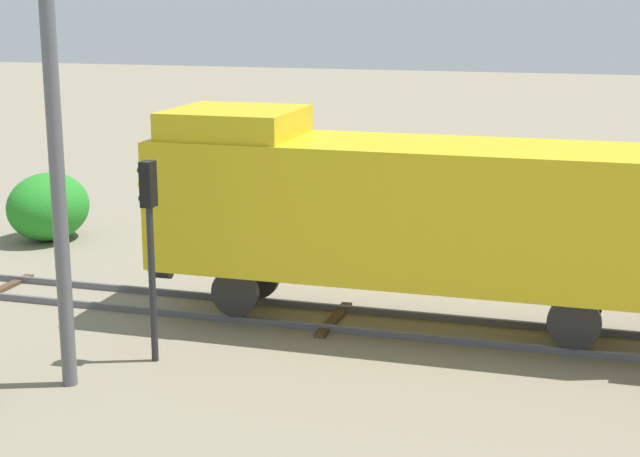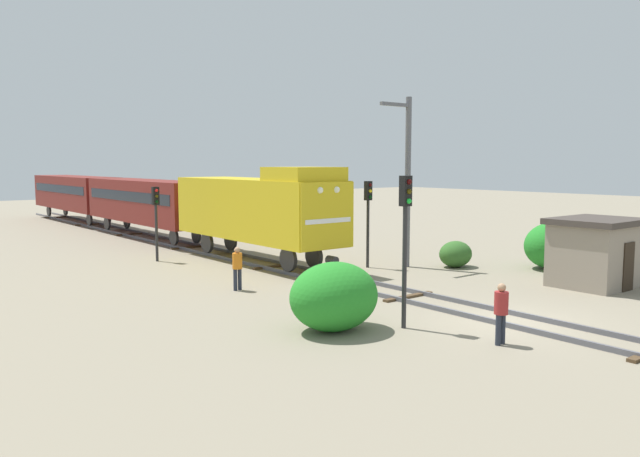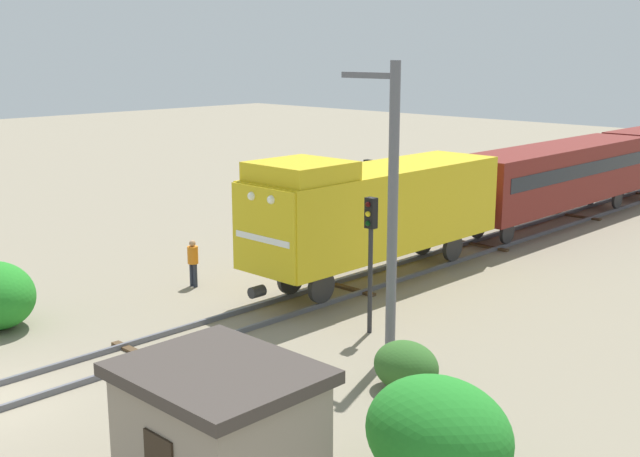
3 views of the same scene
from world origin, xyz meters
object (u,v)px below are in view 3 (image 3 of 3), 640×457
object	(u,v)px
traffic_signal_mid	(370,240)
traffic_signal_far	(368,186)
catenary_mast	(391,204)
relay_hut	(220,436)
passenger_car_leading	(556,173)
locomotive	(374,207)
worker_by_signal	(193,259)

from	to	relation	value
traffic_signal_mid	traffic_signal_far	world-z (taller)	traffic_signal_mid
traffic_signal_far	catenary_mast	world-z (taller)	catenary_mast
traffic_signal_far	relay_hut	size ratio (longest dim) A/B	1.07
passenger_car_leading	traffic_signal_mid	xyz separation A→B (m)	(3.40, -17.52, 0.32)
locomotive	passenger_car_leading	bearing A→B (deg)	90.00
passenger_car_leading	traffic_signal_far	bearing A→B (deg)	-110.75
traffic_signal_far	worker_by_signal	distance (m)	8.91
traffic_signal_mid	relay_hut	bearing A→B (deg)	-65.46
traffic_signal_mid	relay_hut	world-z (taller)	traffic_signal_mid
traffic_signal_far	catenary_mast	size ratio (longest dim) A/B	0.47
locomotive	traffic_signal_mid	size ratio (longest dim) A/B	2.84
passenger_car_leading	worker_by_signal	world-z (taller)	passenger_car_leading
locomotive	traffic_signal_far	world-z (taller)	locomotive
worker_by_signal	relay_hut	size ratio (longest dim) A/B	0.49
passenger_car_leading	relay_hut	xyz separation A→B (m)	(7.50, -26.50, -1.13)
catenary_mast	relay_hut	size ratio (longest dim) A/B	2.28
catenary_mast	relay_hut	xyz separation A→B (m)	(2.56, -7.99, -2.85)
catenary_mast	locomotive	bearing A→B (deg)	133.65
traffic_signal_far	relay_hut	distance (m)	20.33
traffic_signal_mid	relay_hut	distance (m)	9.98
traffic_signal_mid	catenary_mast	bearing A→B (deg)	-32.88
locomotive	traffic_signal_far	bearing A→B (deg)	133.22
traffic_signal_far	worker_by_signal	size ratio (longest dim) A/B	2.21
locomotive	passenger_car_leading	world-z (taller)	locomotive
worker_by_signal	catenary_mast	xyz separation A→B (m)	(9.14, -0.26, 3.25)
traffic_signal_far	worker_by_signal	world-z (taller)	traffic_signal_far
worker_by_signal	relay_hut	xyz separation A→B (m)	(11.70, -8.25, 0.40)
passenger_car_leading	worker_by_signal	size ratio (longest dim) A/B	8.24
relay_hut	traffic_signal_far	bearing A→B (deg)	123.15
passenger_car_leading	relay_hut	distance (m)	27.56
passenger_car_leading	relay_hut	world-z (taller)	passenger_car_leading
passenger_car_leading	relay_hut	size ratio (longest dim) A/B	4.00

